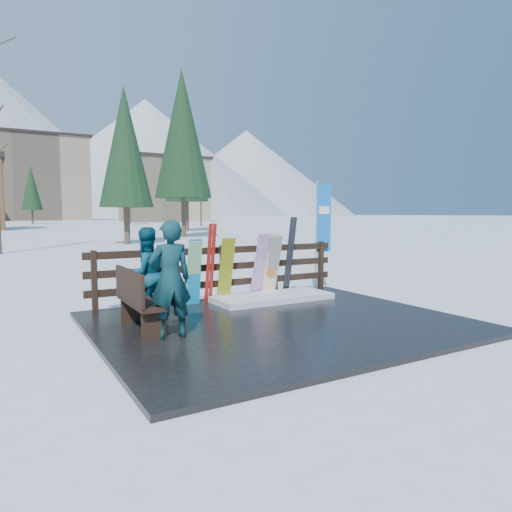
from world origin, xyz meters
TOP-DOWN VIEW (x-y plane):
  - ground at (0.00, 0.00)m, footprint 700.00×700.00m
  - deck at (0.00, 0.00)m, footprint 6.00×5.00m
  - fence at (0.00, 2.20)m, footprint 5.60×0.10m
  - snow_patch at (0.87, 1.60)m, footprint 2.52×1.00m
  - bench at (-2.29, 0.52)m, footprint 0.41×1.50m
  - snowboard_0 at (-0.73, 1.98)m, footprint 0.26×0.19m
  - snowboard_1 at (-0.75, 1.98)m, footprint 0.28×0.32m
  - snowboard_2 at (-0.03, 1.98)m, footprint 0.30×0.32m
  - snowboard_3 at (0.78, 1.98)m, footprint 0.29×0.45m
  - snowboard_4 at (1.11, 1.98)m, footprint 0.30×0.33m
  - snowboard_5 at (1.06, 1.98)m, footprint 0.31×0.29m
  - ski_pair_a at (-0.35, 2.05)m, footprint 0.16×0.30m
  - ski_pair_b at (1.60, 2.05)m, footprint 0.17×0.34m
  - rental_flag at (2.66, 2.25)m, footprint 0.45×0.04m
  - person_front at (-1.95, -0.07)m, footprint 0.65×0.44m
  - person_back at (-1.95, 1.15)m, footprint 0.88×0.74m
  - resort_buildings at (1.03, 115.41)m, footprint 73.00×87.60m
  - trees at (3.03, 50.06)m, footprint 42.25×68.92m

SIDE VIEW (x-z plane):
  - ground at x=0.00m, z-range 0.00..0.00m
  - deck at x=0.00m, z-range 0.00..0.08m
  - snow_patch at x=0.87m, z-range 0.08..0.20m
  - bench at x=-2.29m, z-range 0.11..1.08m
  - snowboard_1 at x=-0.75m, z-range 0.08..1.36m
  - fence at x=0.00m, z-range 0.16..1.31m
  - snowboard_0 at x=-0.73m, z-range 0.08..1.40m
  - snowboard_2 at x=-0.03m, z-range 0.08..1.41m
  - snowboard_4 at x=1.11m, z-range 0.08..1.42m
  - snowboard_3 at x=0.78m, z-range 0.08..1.48m
  - snowboard_5 at x=1.06m, z-range 0.08..1.48m
  - person_back at x=-1.95m, z-range 0.08..1.67m
  - ski_pair_a at x=-0.35m, z-range 0.08..1.70m
  - person_front at x=-1.95m, z-range 0.08..1.81m
  - ski_pair_b at x=1.60m, z-range 0.08..1.82m
  - rental_flag at x=2.66m, z-range 0.39..2.99m
  - trees at x=3.03m, z-range -0.50..12.41m
  - resort_buildings at x=1.03m, z-range -1.49..21.11m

